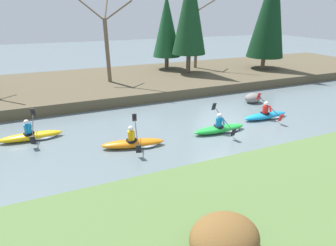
{
  "coord_description": "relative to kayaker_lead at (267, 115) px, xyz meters",
  "views": [
    {
      "loc": [
        -7.29,
        -10.48,
        5.5
      ],
      "look_at": [
        -2.98,
        0.23,
        0.55
      ],
      "focal_mm": 28.0,
      "sensor_mm": 36.0,
      "label": 1
    }
  ],
  "objects": [
    {
      "name": "bare_tree_mid_downstream",
      "position": [
        1.37,
        11.31,
        3.61
      ],
      "size": [
        3.69,
        3.64,
        6.7
      ],
      "color": "#7A664C",
      "rests_on": "riverbank_far"
    },
    {
      "name": "kayaker_lead",
      "position": [
        0.0,
        0.0,
        0.0
      ],
      "size": [
        2.77,
        2.06,
        1.2
      ],
      "rotation": [
        0.0,
        0.0,
        -0.02
      ],
      "color": "#1993D6",
      "rests_on": "ground"
    },
    {
      "name": "kayaker_middle",
      "position": [
        -3.32,
        -0.57,
        0.0
      ],
      "size": [
        2.78,
        2.07,
        1.2
      ],
      "rotation": [
        0.0,
        0.0,
        -0.03
      ],
      "color": "green",
      "rests_on": "ground"
    },
    {
      "name": "kayaker_trailing",
      "position": [
        -7.65,
        -0.48,
        0.0
      ],
      "size": [
        2.79,
        2.06,
        1.2
      ],
      "rotation": [
        0.0,
        0.0,
        -0.19
      ],
      "color": "orange",
      "rests_on": "ground"
    },
    {
      "name": "conifer_tree_centre",
      "position": [
        -0.23,
        9.52,
        5.35
      ],
      "size": [
        2.76,
        2.76,
        8.25
      ],
      "color": "brown",
      "rests_on": "riverbank_far"
    },
    {
      "name": "shrub_clump_nearest",
      "position": [
        -7.48,
        -7.08,
        0.89
      ],
      "size": [
        1.55,
        1.29,
        0.84
      ],
      "color": "brown",
      "rests_on": "riverbank_near"
    },
    {
      "name": "kayaker_far_back",
      "position": [
        -11.84,
        1.99,
        0.0
      ],
      "size": [
        2.77,
        2.06,
        1.2
      ],
      "rotation": [
        0.0,
        0.0,
        -0.0
      ],
      "color": "yellow",
      "rests_on": "ground"
    },
    {
      "name": "boulder_midstream",
      "position": [
        1.04,
        2.54,
        0.1
      ],
      "size": [
        1.07,
        0.84,
        0.6
      ],
      "color": "gray",
      "rests_on": "ground"
    },
    {
      "name": "bare_tree_mid_upstream",
      "position": [
        -6.96,
        8.99,
        3.21
      ],
      "size": [
        3.25,
        3.21,
        5.86
      ],
      "color": "brown",
      "rests_on": "riverbank_far"
    },
    {
      "name": "ground_plane",
      "position": [
        -2.84,
        0.01,
        -0.2
      ],
      "size": [
        90.0,
        90.0,
        0.0
      ],
      "primitive_type": "plane",
      "color": "slate"
    },
    {
      "name": "riverbank_far",
      "position": [
        -2.84,
        9.68,
        0.13
      ],
      "size": [
        44.0,
        9.69,
        0.65
      ],
      "color": "brown",
      "rests_on": "ground"
    },
    {
      "name": "conifer_tree_mid_right",
      "position": [
        6.95,
        8.68,
        5.45
      ],
      "size": [
        3.19,
        3.19,
        8.97
      ],
      "color": "#7A664C",
      "rests_on": "riverbank_far"
    },
    {
      "name": "conifer_tree_mid_left",
      "position": [
        -1.28,
        11.84,
        4.11
      ],
      "size": [
        2.45,
        2.45,
        6.25
      ],
      "color": "brown",
      "rests_on": "riverbank_far"
    }
  ]
}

